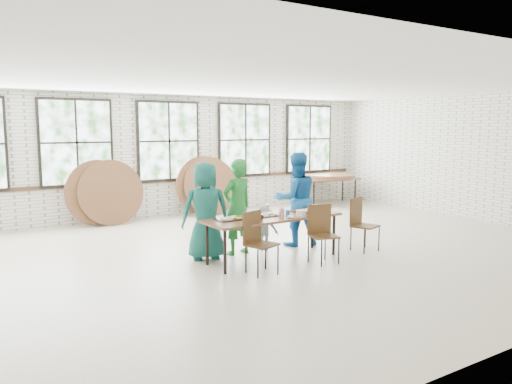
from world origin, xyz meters
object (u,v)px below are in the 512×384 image
dining_table (273,219)px  chair_near_left (257,237)px  storage_table (329,180)px  chair_near_right (321,228)px

dining_table → chair_near_left: 0.81m
storage_table → chair_near_left: bearing=-135.8°
dining_table → chair_near_left: chair_near_left is taller
chair_near_left → storage_table: 7.26m
chair_near_right → storage_table: chair_near_right is taller
chair_near_left → storage_table: chair_near_left is taller
chair_near_left → chair_near_right: (1.24, -0.03, 0.00)m
chair_near_right → storage_table: 6.39m
dining_table → chair_near_right: size_ratio=2.56×
chair_near_right → storage_table: bearing=64.2°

